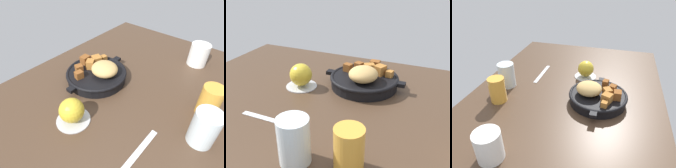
{
  "view_description": "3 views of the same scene",
  "coord_description": "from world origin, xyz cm",
  "views": [
    {
      "loc": [
        36.81,
        27.02,
        43.73
      ],
      "look_at": [
        2.69,
        -1.23,
        7.26
      ],
      "focal_mm": 30.13,
      "sensor_mm": 36.0,
      "label": 1
    },
    {
      "loc": [
        -26.42,
        62.87,
        39.14
      ],
      "look_at": [
        0.01,
        2.28,
        7.18
      ],
      "focal_mm": 43.08,
      "sensor_mm": 36.0,
      "label": 2
    },
    {
      "loc": [
        -69.59,
        -18.14,
        47.11
      ],
      "look_at": [
        -4.88,
        -0.27,
        7.3
      ],
      "focal_mm": 33.45,
      "sensor_mm": 36.0,
      "label": 3
    }
  ],
  "objects": [
    {
      "name": "juice_glass_amber",
      "position": [
        -11.8,
        24.05,
        4.89
      ],
      "size": [
        6.18,
        6.18,
        9.79
      ],
      "primitive_type": "cylinder",
      "color": "gold",
      "rests_on": "ground_plane"
    },
    {
      "name": "red_apple",
      "position": [
        16.19,
        -4.88,
        4.23
      ],
      "size": [
        7.26,
        7.26,
        7.26
      ],
      "primitive_type": "sphere",
      "color": "gold",
      "rests_on": "saucer_plate"
    },
    {
      "name": "water_glass_tall",
      "position": [
        -0.65,
        26.19,
        5.15
      ],
      "size": [
        6.79,
        6.79,
        10.3
      ],
      "primitive_type": "cylinder",
      "color": "silver",
      "rests_on": "ground_plane"
    },
    {
      "name": "cast_iron_skillet",
      "position": [
        -2.73,
        -12.71,
        2.86
      ],
      "size": [
        26.45,
        22.17,
        8.25
      ],
      "color": "black",
      "rests_on": "ground_plane"
    },
    {
      "name": "ground_plane",
      "position": [
        0.0,
        0.0,
        -1.2
      ],
      "size": [
        110.78,
        76.82,
        2.4
      ],
      "primitive_type": "cube",
      "color": "#473323"
    },
    {
      "name": "white_creamer_pitcher",
      "position": [
        -36.92,
        11.75,
        4.49
      ],
      "size": [
        7.44,
        7.44,
        8.98
      ],
      "primitive_type": "cylinder",
      "color": "white",
      "rests_on": "ground_plane"
    },
    {
      "name": "butter_knife",
      "position": [
        13.43,
        15.69,
        0.18
      ],
      "size": [
        17.95,
        1.85,
        0.36
      ],
      "primitive_type": "cube",
      "rotation": [
        0.0,
        0.0,
        -0.01
      ],
      "color": "silver",
      "rests_on": "ground_plane"
    },
    {
      "name": "saucer_plate",
      "position": [
        16.19,
        -4.88,
        0.3
      ],
      "size": [
        10.07,
        10.07,
        0.6
      ],
      "primitive_type": "cylinder",
      "color": "#B7BABF",
      "rests_on": "ground_plane"
    }
  ]
}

